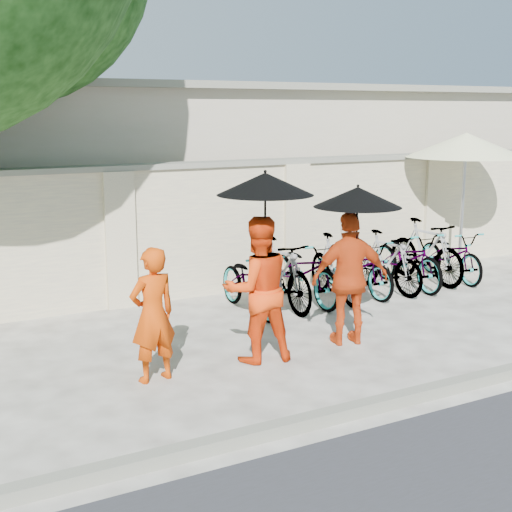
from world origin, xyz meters
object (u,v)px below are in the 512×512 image
monk_right (350,279)px  patio_umbrella (466,147)px  monk_left (153,315)px  monk_center (258,289)px

monk_right → patio_umbrella: size_ratio=0.67×
monk_left → monk_center: monk_center is taller
monk_left → patio_umbrella: 7.24m
monk_left → monk_center: 1.29m
patio_umbrella → monk_left: bearing=-160.9°
monk_left → monk_center: size_ratio=0.86×
monk_center → monk_right: monk_center is taller
monk_right → patio_umbrella: (4.12, 2.31, 1.40)m
monk_left → patio_umbrella: patio_umbrella is taller
monk_center → monk_right: bearing=-171.2°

